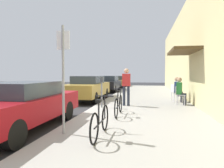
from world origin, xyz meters
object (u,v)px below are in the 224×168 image
parked_car_2 (108,83)px  cafe_chair_2 (175,91)px  parked_car_3 (118,81)px  seated_patron_0 (181,90)px  cafe_chair_0 (179,94)px  pedestrian_standing (126,84)px  parked_car_1 (88,88)px  cafe_chair_1 (176,92)px  parking_meter (102,90)px  bicycle_0 (100,121)px  bicycle_1 (119,105)px  street_sign (63,71)px  parked_car_0 (21,105)px  seated_patron_1 (178,89)px

parked_car_2 → cafe_chair_2: size_ratio=5.06×
parked_car_3 → seated_patron_0: 14.96m
parked_car_3 → cafe_chair_0: bearing=-70.6°
parked_car_3 → cafe_chair_2: bearing=-68.3°
cafe_chair_0 → pedestrian_standing: 2.60m
parked_car_1 → cafe_chair_1: bearing=-7.1°
cafe_chair_0 → parking_meter: bearing=-156.8°
parking_meter → parked_car_1: bearing=117.4°
parked_car_3 → cafe_chair_0: 14.92m
bicycle_0 → bicycle_1: (0.06, 2.46, 0.00)m
parking_meter → street_sign: street_sign is taller
parked_car_0 → seated_patron_0: size_ratio=3.41×
parked_car_2 → cafe_chair_2: (4.97, -6.20, -0.11)m
pedestrian_standing → seated_patron_1: bearing=33.9°
parked_car_2 → cafe_chair_1: (4.97, -6.88, -0.11)m
parked_car_2 → cafe_chair_1: bearing=-54.2°
street_sign → parked_car_3: bearing=94.4°
cafe_chair_1 → seated_patron_1: (0.06, -0.01, 0.19)m
parked_car_1 → pedestrian_standing: (2.54, -2.29, 0.37)m
street_sign → parked_car_1: bearing=102.4°
parked_car_2 → bicycle_0: bearing=-79.5°
bicycle_0 → seated_patron_1: size_ratio=1.33×
parked_car_3 → street_sign: (1.50, -19.37, 0.94)m
bicycle_1 → cafe_chair_2: size_ratio=1.97×
parked_car_3 → cafe_chair_0: size_ratio=5.06×
parked_car_2 → seated_patron_0: (5.03, -7.80, 0.09)m
seated_patron_1 → pedestrian_standing: size_ratio=0.76×
parked_car_2 → bicycle_1: parked_car_2 is taller
parked_car_2 → parking_meter: 9.38m
cafe_chair_2 → cafe_chair_1: bearing=-90.1°
parked_car_2 → cafe_chair_2: parked_car_2 is taller
cafe_chair_0 → pedestrian_standing: bearing=-162.4°
parked_car_2 → seated_patron_0: 9.28m
bicycle_0 → bicycle_1: size_ratio=1.00×
cafe_chair_0 → seated_patron_1: 0.92m
bicycle_1 → pedestrian_standing: pedestrian_standing is taller
cafe_chair_2 → parked_car_1: bearing=-179.3°
pedestrian_standing → parking_meter: bearing=-145.0°
parked_car_2 → seated_patron_1: seated_patron_1 is taller
parking_meter → parked_car_2: bearing=99.5°
parked_car_2 → parked_car_3: size_ratio=1.00×
street_sign → cafe_chair_1: 7.18m
parked_car_1 → parking_meter: 3.37m
parked_car_3 → seated_patron_0: seated_patron_0 is taller
bicycle_0 → seated_patron_0: 5.97m
parked_car_1 → parked_car_3: parked_car_1 is taller
street_sign → seated_patron_0: (3.53, 5.28, -0.82)m
cafe_chair_2 → street_sign: bearing=-116.7°
street_sign → bicycle_0: bearing=-5.1°
parked_car_2 → street_sign: bearing=-83.5°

